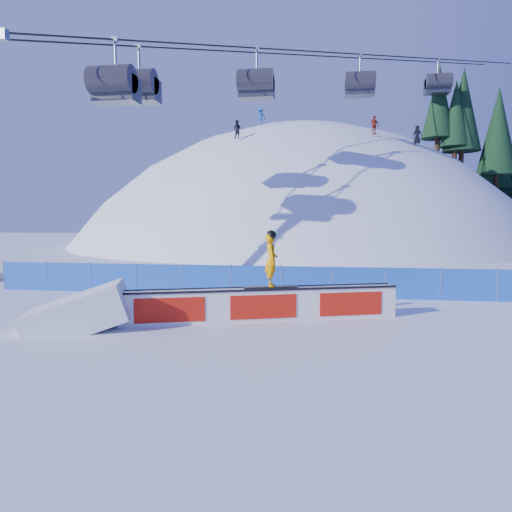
# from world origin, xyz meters

# --- Properties ---
(ground) EXTENTS (160.00, 160.00, 0.00)m
(ground) POSITION_xyz_m (0.00, 0.00, 0.00)
(ground) COLOR white
(ground) RESTS_ON ground
(snow_hill) EXTENTS (64.00, 64.00, 64.00)m
(snow_hill) POSITION_xyz_m (0.00, 42.00, -18.00)
(snow_hill) COLOR white
(snow_hill) RESTS_ON ground
(treeline) EXTENTS (23.68, 12.55, 21.31)m
(treeline) POSITION_xyz_m (22.29, 40.43, 10.15)
(treeline) COLOR black
(treeline) RESTS_ON ground
(safety_fence) EXTENTS (22.05, 0.05, 1.30)m
(safety_fence) POSITION_xyz_m (0.00, 4.50, 0.60)
(safety_fence) COLOR blue
(safety_fence) RESTS_ON ground
(chairlift) EXTENTS (40.80, 41.70, 22.00)m
(chairlift) POSITION_xyz_m (4.74, 27.49, 16.89)
(chairlift) COLOR #959BA3
(chairlift) RESTS_ON ground
(rail_box) EXTENTS (8.10, 3.22, 1.00)m
(rail_box) POSITION_xyz_m (0.83, 0.13, 0.49)
(rail_box) COLOR white
(rail_box) RESTS_ON ground
(snow_ramp) EXTENTS (3.28, 2.61, 1.79)m
(snow_ramp) POSITION_xyz_m (-4.11, -1.54, 0.00)
(snow_ramp) COLOR white
(snow_ramp) RESTS_ON ground
(snowboarder) EXTENTS (1.65, 0.81, 1.72)m
(snowboarder) POSITION_xyz_m (1.10, 0.22, 1.84)
(snowboarder) COLOR black
(snowboarder) RESTS_ON rail_box
(distant_skiers) EXTENTS (17.16, 5.69, 4.14)m
(distant_skiers) POSITION_xyz_m (1.23, 30.53, 11.81)
(distant_skiers) COLOR black
(distant_skiers) RESTS_ON ground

